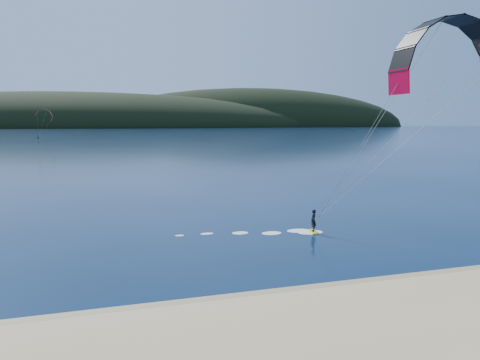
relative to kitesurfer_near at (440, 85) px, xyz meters
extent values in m
cube|color=#947F56|center=(-17.14, -5.12, -10.52)|extent=(220.00, 2.50, 0.10)
ellipsoid|color=black|center=(-67.14, 710.38, -10.57)|extent=(840.00, 280.00, 110.00)
ellipsoid|color=black|center=(242.86, 750.38, -10.57)|extent=(600.00, 240.00, 140.00)
cube|color=yellow|center=(-5.54, 6.08, -10.53)|extent=(0.65, 1.41, 0.08)
imported|color=black|center=(-5.54, 6.08, -9.66)|extent=(0.50, 0.67, 1.68)
cylinder|color=gray|center=(-2.45, 2.76, -4.48)|extent=(0.02, 0.02, 12.77)
cube|color=yellow|center=(-51.90, 198.52, -10.52)|extent=(1.24, 1.59, 0.09)
imported|color=black|center=(-51.90, 198.52, -9.52)|extent=(1.11, 1.18, 1.92)
cylinder|color=gray|center=(-50.03, 196.52, -4.52)|extent=(0.02, 0.02, 10.37)
camera|label=1|loc=(-20.03, -23.28, -2.31)|focal=32.75mm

